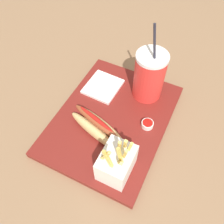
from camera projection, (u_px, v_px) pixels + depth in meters
The scene contains 7 objects.
ground_plane at pixel (112, 123), 0.76m from camera, with size 2.40×2.40×0.02m, color #8C6B4C.
food_tray at pixel (112, 120), 0.75m from camera, with size 0.43×0.32×0.02m, color maroon.
soda_cup at pixel (149, 76), 0.73m from camera, with size 0.10×0.10×0.26m.
fries_basket at pixel (117, 163), 0.60m from camera, with size 0.10×0.08×0.15m.
hot_dog_1 at pixel (96, 126), 0.69m from camera, with size 0.10×0.19×0.07m.
ketchup_cup_1 at pixel (147, 124), 0.71m from camera, with size 0.04×0.04×0.02m.
napkin_stack at pixel (103, 87), 0.81m from camera, with size 0.12×0.11×0.01m, color white.
Camera 1 is at (0.38, 0.18, 0.63)m, focal length 38.58 mm.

